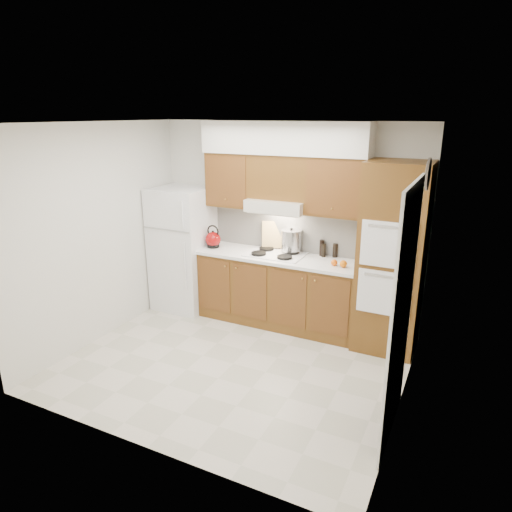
{
  "coord_description": "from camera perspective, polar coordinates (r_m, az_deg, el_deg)",
  "views": [
    {
      "loc": [
        2.21,
        -3.95,
        2.69
      ],
      "look_at": [
        0.07,
        0.45,
        1.15
      ],
      "focal_mm": 32.0,
      "sensor_mm": 36.0,
      "label": 1
    }
  ],
  "objects": [
    {
      "name": "condiment_b",
      "position": [
        5.84,
        8.45,
        0.71
      ],
      "size": [
        0.06,
        0.06,
        0.17
      ],
      "primitive_type": "cylinder",
      "rotation": [
        0.0,
        0.0,
        -0.1
      ],
      "color": "black",
      "rests_on": "countertop"
    },
    {
      "name": "oven_cabinet",
      "position": [
        5.42,
        16.63,
        -0.34
      ],
      "size": [
        0.7,
        0.65,
        2.2
      ],
      "primitive_type": "cube",
      "color": "brown",
      "rests_on": "floor"
    },
    {
      "name": "cooktop",
      "position": [
        5.89,
        2.42,
        0.22
      ],
      "size": [
        0.74,
        0.5,
        0.01
      ],
      "primitive_type": "cube",
      "color": "white",
      "rests_on": "countertop"
    },
    {
      "name": "upper_cab_left",
      "position": [
        6.1,
        -3.02,
        9.53
      ],
      "size": [
        0.63,
        0.33,
        0.7
      ],
      "primitive_type": "cube",
      "color": "brown",
      "rests_on": "wall_back"
    },
    {
      "name": "wall_left",
      "position": [
        5.8,
        -18.91,
        2.63
      ],
      "size": [
        0.02,
        3.0,
        2.6
      ],
      "primitive_type": "cube",
      "color": "silver",
      "rests_on": "floor"
    },
    {
      "name": "condiment_c",
      "position": [
        5.85,
        9.86,
        0.69
      ],
      "size": [
        0.08,
        0.08,
        0.17
      ],
      "primitive_type": "cylinder",
      "rotation": [
        0.0,
        0.0,
        -0.34
      ],
      "color": "black",
      "rests_on": "countertop"
    },
    {
      "name": "stock_pot",
      "position": [
        5.93,
        4.42,
        1.91
      ],
      "size": [
        0.27,
        0.27,
        0.27
      ],
      "primitive_type": "cylinder",
      "rotation": [
        0.0,
        0.0,
        0.04
      ],
      "color": "#B8B8BD",
      "rests_on": "cooktop"
    },
    {
      "name": "condiment_a",
      "position": [
        5.88,
        8.22,
        1.02
      ],
      "size": [
        0.06,
        0.06,
        0.21
      ],
      "primitive_type": "cylinder",
      "rotation": [
        0.0,
        0.0,
        0.0
      ],
      "color": "black",
      "rests_on": "countertop"
    },
    {
      "name": "doorway",
      "position": [
        3.98,
        17.69,
        -7.75
      ],
      "size": [
        0.02,
        0.9,
        2.1
      ],
      "primitive_type": "cube",
      "color": "black",
      "rests_on": "floor"
    },
    {
      "name": "soffit",
      "position": [
        5.71,
        3.55,
        14.53
      ],
      "size": [
        2.13,
        0.36,
        0.4
      ],
      "primitive_type": "cube",
      "color": "silver",
      "rests_on": "wall_back"
    },
    {
      "name": "orange_far",
      "position": [
        5.48,
        10.87,
        -0.98
      ],
      "size": [
        0.12,
        0.12,
        0.09
      ],
      "primitive_type": "sphere",
      "rotation": [
        0.0,
        0.0,
        -0.42
      ],
      "color": "orange",
      "rests_on": "countertop"
    },
    {
      "name": "backsplash",
      "position": [
        6.04,
        3.94,
        3.34
      ],
      "size": [
        2.11,
        0.03,
        0.56
      ],
      "primitive_type": "cube",
      "color": "white",
      "rests_on": "countertop"
    },
    {
      "name": "countertop",
      "position": [
        5.86,
        2.79,
        -0.14
      ],
      "size": [
        2.13,
        0.62,
        0.04
      ],
      "primitive_type": "cube",
      "color": "white",
      "rests_on": "base_cabinets"
    },
    {
      "name": "wall_right",
      "position": [
        4.21,
        18.91,
        -2.8
      ],
      "size": [
        0.02,
        3.0,
        2.6
      ],
      "primitive_type": "cube",
      "color": "silver",
      "rests_on": "floor"
    },
    {
      "name": "wall_clock",
      "position": [
        4.55,
        20.72,
        9.56
      ],
      "size": [
        0.02,
        0.3,
        0.3
      ],
      "primitive_type": "cylinder",
      "rotation": [
        0.0,
        1.57,
        0.0
      ],
      "color": "#3F3833",
      "rests_on": "wall_right"
    },
    {
      "name": "wall_back",
      "position": [
        6.04,
        3.79,
        4.13
      ],
      "size": [
        3.6,
        0.02,
        2.6
      ],
      "primitive_type": "cube",
      "color": "silver",
      "rests_on": "floor"
    },
    {
      "name": "cutting_board",
      "position": [
        6.09,
        2.04,
        2.7
      ],
      "size": [
        0.28,
        0.19,
        0.36
      ],
      "primitive_type": "cube",
      "rotation": [
        -0.21,
        0.0,
        0.42
      ],
      "color": "tan",
      "rests_on": "countertop"
    },
    {
      "name": "range_hood",
      "position": [
        5.79,
        2.76,
        6.35
      ],
      "size": [
        0.75,
        0.45,
        0.15
      ],
      "primitive_type": "cube",
      "color": "silver",
      "rests_on": "wall_back"
    },
    {
      "name": "ceiling",
      "position": [
        4.53,
        -3.39,
        16.3
      ],
      "size": [
        3.6,
        3.6,
        0.0
      ],
      "primitive_type": "plane",
      "color": "white",
      "rests_on": "wall_back"
    },
    {
      "name": "base_cabinets",
      "position": [
        6.03,
        2.76,
        -4.38
      ],
      "size": [
        2.11,
        0.6,
        0.9
      ],
      "primitive_type": "cube",
      "color": "brown",
      "rests_on": "floor"
    },
    {
      "name": "floor",
      "position": [
        5.26,
        -2.88,
        -13.29
      ],
      "size": [
        3.6,
        3.6,
        0.0
      ],
      "primitive_type": "plane",
      "color": "beige",
      "rests_on": "ground"
    },
    {
      "name": "kettle",
      "position": [
        6.2,
        -5.38,
        2.08
      ],
      "size": [
        0.21,
        0.21,
        0.21
      ],
      "primitive_type": "sphere",
      "rotation": [
        0.0,
        0.0,
        0.01
      ],
      "color": "maroon",
      "rests_on": "countertop"
    },
    {
      "name": "fridge",
      "position": [
        6.5,
        -9.05,
        0.9
      ],
      "size": [
        0.75,
        0.72,
        1.72
      ],
      "primitive_type": "cube",
      "color": "white",
      "rests_on": "floor"
    },
    {
      "name": "upper_cab_over_hood",
      "position": [
        5.79,
        3.05,
        9.85
      ],
      "size": [
        0.75,
        0.33,
        0.55
      ],
      "primitive_type": "cube",
      "color": "brown",
      "rests_on": "range_hood"
    },
    {
      "name": "orange_near",
      "position": [
        5.53,
        9.74,
        -0.83
      ],
      "size": [
        0.1,
        0.1,
        0.08
      ],
      "primitive_type": "sphere",
      "rotation": [
        0.0,
        0.0,
        0.31
      ],
      "color": "#D7500B",
      "rests_on": "countertop"
    },
    {
      "name": "upper_cab_right",
      "position": [
        5.56,
        10.16,
        8.5
      ],
      "size": [
        0.73,
        0.33,
        0.7
      ],
      "primitive_type": "cube",
      "color": "brown",
      "rests_on": "wall_back"
    }
  ]
}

